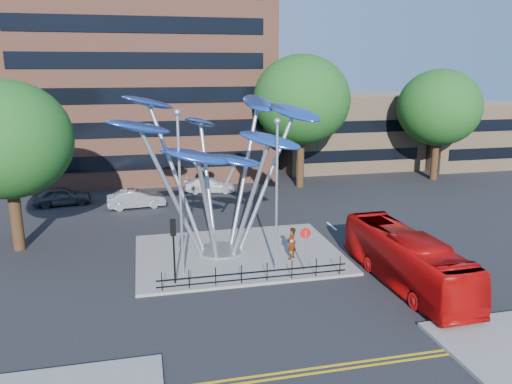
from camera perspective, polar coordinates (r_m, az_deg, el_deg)
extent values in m
plane|color=black|center=(24.99, 2.99, -11.90)|extent=(120.00, 120.00, 0.00)
cube|color=slate|center=(30.11, -2.01, -7.08)|extent=(12.00, 9.00, 0.15)
cube|color=gold|center=(20.04, 7.96, -19.16)|extent=(40.00, 0.12, 0.01)
cube|color=gold|center=(19.81, 8.29, -19.61)|extent=(40.00, 0.12, 0.01)
cube|color=brown|center=(53.72, -13.31, 18.08)|extent=(25.00, 15.00, 30.00)
cube|color=#9F805D|center=(56.61, 10.38, 6.83)|extent=(15.00, 8.00, 8.00)
cube|color=#9F805D|center=(61.88, 23.18, 6.06)|extent=(12.00, 8.00, 7.00)
cylinder|color=black|center=(46.56, 5.10, 4.05)|extent=(0.70, 0.70, 5.72)
ellipsoid|color=#124112|center=(45.94, 5.24, 10.44)|extent=(8.80, 8.80, 8.10)
cylinder|color=black|center=(33.60, -25.80, -2.05)|extent=(0.70, 0.70, 4.84)
ellipsoid|color=#124112|center=(32.76, -26.62, 5.37)|extent=(7.60, 7.60, 6.99)
cylinder|color=black|center=(52.62, 19.79, 4.07)|extent=(0.70, 0.70, 5.06)
ellipsoid|color=#124112|center=(52.08, 20.21, 9.05)|extent=(8.00, 8.00, 7.36)
cylinder|color=#9EA0A5|center=(30.36, -4.06, -6.65)|extent=(2.80, 2.80, 0.12)
cylinder|color=#9EA0A5|center=(28.49, -6.38, 0.00)|extent=(0.24, 0.24, 7.80)
ellipsoid|color=blue|center=(26.64, -13.26, 7.26)|extent=(3.92, 2.95, 1.39)
cylinder|color=#9EA0A5|center=(28.38, -4.65, -1.48)|extent=(0.24, 0.24, 6.40)
ellipsoid|color=blue|center=(25.40, -6.74, 4.03)|extent=(3.47, 1.78, 1.31)
cylinder|color=#9EA0A5|center=(28.65, -2.74, -0.68)|extent=(0.24, 0.24, 7.00)
ellipsoid|color=blue|center=(26.80, 1.60, 5.94)|extent=(3.81, 3.11, 1.36)
cylinder|color=#9EA0A5|center=(29.37, -1.88, 0.91)|extent=(0.24, 0.24, 8.20)
ellipsoid|color=blue|center=(29.94, 4.38, 9.08)|extent=(3.52, 4.06, 1.44)
cylinder|color=#9EA0A5|center=(30.12, -2.96, 1.62)|extent=(0.24, 0.24, 8.60)
ellipsoid|color=blue|center=(31.89, 0.25, 10.15)|extent=(2.21, 3.79, 1.39)
cylinder|color=#9EA0A5|center=(30.20, -4.85, 0.45)|extent=(0.24, 0.24, 7.40)
ellipsoid|color=blue|center=(32.06, -6.38, 7.93)|extent=(3.02, 3.71, 1.34)
cylinder|color=#9EA0A5|center=(29.36, -6.25, 1.43)|extent=(0.24, 0.24, 8.80)
ellipsoid|color=blue|center=(29.94, -12.22, 9.96)|extent=(3.88, 3.60, 1.42)
ellipsoid|color=blue|center=(28.78, -7.88, 4.37)|extent=(3.40, 1.96, 1.13)
ellipsoid|color=blue|center=(28.63, -2.34, 3.62)|extent=(3.39, 2.16, 1.11)
cylinder|color=#9EA0A5|center=(25.97, -8.63, -0.67)|extent=(0.14, 0.14, 8.50)
sphere|color=#9EA0A5|center=(25.23, -8.99, 8.97)|extent=(0.36, 0.36, 0.36)
cylinder|color=#9EA0A5|center=(26.38, 2.37, -0.85)|extent=(0.14, 0.14, 8.00)
sphere|color=#9EA0A5|center=(25.63, 2.46, 8.09)|extent=(0.36, 0.36, 0.36)
cylinder|color=black|center=(25.80, -9.34, -6.99)|extent=(0.10, 0.10, 3.20)
cube|color=black|center=(25.34, -9.47, -4.03)|extent=(0.28, 0.18, 0.85)
sphere|color=#FF0C0C|center=(25.25, -9.50, -3.43)|extent=(0.18, 0.18, 0.18)
cylinder|color=#9EA0A5|center=(27.22, 5.65, -6.73)|extent=(0.08, 0.08, 2.30)
cylinder|color=red|center=(26.91, 5.68, -4.72)|extent=(0.60, 0.04, 0.60)
cube|color=white|center=(26.93, 5.67, -4.71)|extent=(0.42, 0.03, 0.10)
cylinder|color=black|center=(25.46, -10.71, -10.03)|extent=(0.05, 0.05, 1.00)
cylinder|color=black|center=(25.52, -7.66, -9.84)|extent=(0.05, 0.05, 1.00)
cylinder|color=black|center=(25.66, -4.63, -9.62)|extent=(0.05, 0.05, 1.00)
cylinder|color=black|center=(25.86, -1.65, -9.38)|extent=(0.05, 0.05, 1.00)
cylinder|color=black|center=(26.14, 1.27, -9.11)|extent=(0.05, 0.05, 1.00)
cylinder|color=black|center=(26.47, 4.13, -8.83)|extent=(0.05, 0.05, 1.00)
cylinder|color=black|center=(26.88, 6.90, -8.54)|extent=(0.05, 0.05, 1.00)
cylinder|color=black|center=(27.34, 9.57, -8.24)|extent=(0.05, 0.05, 1.00)
cube|color=black|center=(25.97, -0.18, -9.15)|extent=(10.00, 0.06, 0.06)
cube|color=black|center=(26.11, -0.18, -9.85)|extent=(10.00, 0.06, 0.06)
imported|color=#B70808|center=(26.90, 16.78, -7.36)|extent=(2.58, 10.00, 2.77)
imported|color=gray|center=(28.92, 4.09, -5.86)|extent=(0.81, 0.81, 1.89)
imported|color=#383C3F|center=(43.47, -21.33, -0.42)|extent=(4.74, 2.47, 1.54)
imported|color=#A6A9AE|center=(40.87, -13.52, -0.75)|extent=(4.65, 2.00, 1.49)
imported|color=silver|center=(44.92, -5.31, 0.79)|extent=(4.71, 2.51, 1.30)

